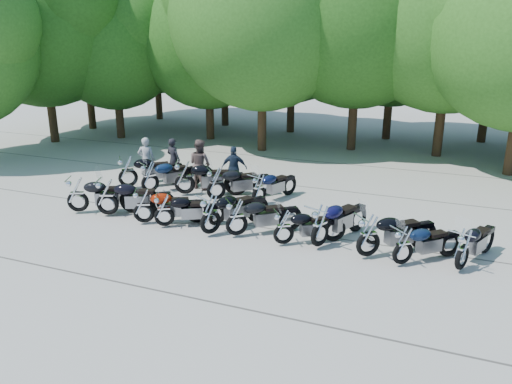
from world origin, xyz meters
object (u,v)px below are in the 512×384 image
at_px(motorcycle_1, 107,196).
at_px(motorcycle_12, 150,176).
at_px(motorcycle_2, 144,205).
at_px(motorcycle_4, 210,213).
at_px(motorcycle_11, 128,171).
at_px(motorcycle_13, 185,176).
at_px(motorcycle_15, 259,188).
at_px(motorcycle_9, 403,244).
at_px(motorcycle_3, 164,209).
at_px(motorcycle_8, 369,234).
at_px(rider_3, 174,159).
at_px(rider_1, 200,164).
at_px(motorcycle_7, 320,225).
at_px(motorcycle_14, 216,183).
at_px(motorcycle_10, 463,248).
at_px(motorcycle_6, 284,226).
at_px(rider_0, 146,160).
at_px(motorcycle_5, 237,216).
at_px(motorcycle_0, 77,194).
at_px(rider_2, 234,168).

xyz_separation_m(motorcycle_1, motorcycle_12, (-0.08, 2.53, -0.02)).
distance_m(motorcycle_2, motorcycle_4, 2.28).
distance_m(motorcycle_11, motorcycle_13, 2.40).
bearing_deg(motorcycle_15, motorcycle_9, 171.61).
bearing_deg(motorcycle_2, motorcycle_12, 2.24).
distance_m(motorcycle_3, motorcycle_11, 4.47).
distance_m(motorcycle_3, motorcycle_4, 1.56).
distance_m(motorcycle_8, rider_3, 9.51).
height_order(motorcycle_13, rider_1, rider_1).
distance_m(motorcycle_7, motorcycle_12, 7.38).
bearing_deg(rider_3, motorcycle_4, 143.69).
height_order(motorcycle_3, motorcycle_14, motorcycle_14).
bearing_deg(motorcycle_10, motorcycle_8, 25.31).
relative_size(motorcycle_6, motorcycle_15, 0.94).
relative_size(motorcycle_6, motorcycle_10, 0.93).
xyz_separation_m(motorcycle_1, motorcycle_2, (1.47, -0.16, -0.07)).
bearing_deg(motorcycle_6, motorcycle_9, -126.05).
relative_size(motorcycle_1, motorcycle_4, 1.01).
bearing_deg(rider_0, motorcycle_1, 82.47).
relative_size(motorcycle_5, motorcycle_14, 0.95).
relative_size(motorcycle_12, motorcycle_15, 1.09).
xyz_separation_m(motorcycle_2, motorcycle_7, (5.43, 0.26, 0.06)).
bearing_deg(motorcycle_1, motorcycle_3, -116.10).
height_order(motorcycle_4, motorcycle_14, motorcycle_4).
xyz_separation_m(motorcycle_4, motorcycle_9, (5.35, 0.00, -0.10)).
xyz_separation_m(motorcycle_2, motorcycle_6, (4.47, 0.05, -0.05)).
height_order(motorcycle_14, rider_0, rider_0).
height_order(motorcycle_0, motorcycle_3, motorcycle_0).
bearing_deg(motorcycle_8, motorcycle_13, 25.96).
bearing_deg(motorcycle_8, motorcycle_11, 31.46).
xyz_separation_m(motorcycle_5, rider_2, (-1.97, 4.22, 0.18)).
height_order(motorcycle_3, motorcycle_11, motorcycle_11).
bearing_deg(motorcycle_15, motorcycle_11, 22.96).
bearing_deg(motorcycle_12, motorcycle_14, -142.42).
bearing_deg(rider_3, motorcycle_5, 149.70).
height_order(motorcycle_6, motorcycle_9, motorcycle_9).
bearing_deg(motorcycle_11, motorcycle_3, -171.20).
relative_size(motorcycle_1, motorcycle_3, 1.18).
height_order(motorcycle_4, motorcycle_15, motorcycle_4).
bearing_deg(motorcycle_12, rider_0, -17.90).
bearing_deg(motorcycle_15, motorcycle_8, 167.72).
xyz_separation_m(motorcycle_0, motorcycle_5, (5.56, 0.09, -0.04)).
height_order(motorcycle_2, motorcycle_8, motorcycle_8).
relative_size(motorcycle_3, rider_2, 1.28).
bearing_deg(motorcycle_11, motorcycle_0, 142.21).
distance_m(motorcycle_6, motorcycle_14, 4.39).
bearing_deg(motorcycle_0, motorcycle_13, -63.29).
distance_m(motorcycle_6, rider_1, 6.10).
relative_size(motorcycle_15, rider_3, 1.28).
distance_m(motorcycle_5, motorcycle_14, 3.33).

